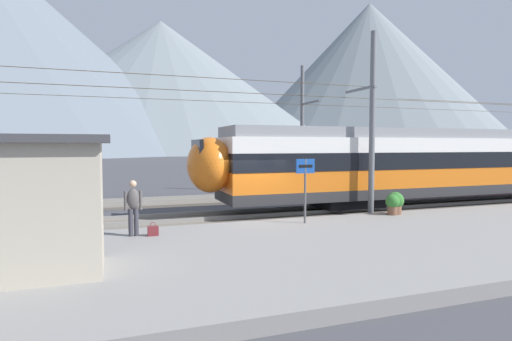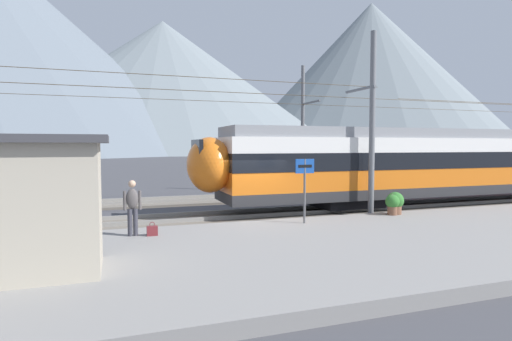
{
  "view_description": "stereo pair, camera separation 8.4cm",
  "coord_description": "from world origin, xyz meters",
  "px_view_note": "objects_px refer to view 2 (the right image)",
  "views": [
    {
      "loc": [
        -5.24,
        -15.0,
        3.06
      ],
      "look_at": [
        0.96,
        2.56,
        1.92
      ],
      "focal_mm": 28.74,
      "sensor_mm": 36.0,
      "label": 1
    },
    {
      "loc": [
        -5.16,
        -15.02,
        3.06
      ],
      "look_at": [
        0.96,
        2.56,
        1.92
      ],
      "focal_mm": 28.74,
      "sensor_mm": 36.0,
      "label": 2
    }
  ],
  "objects_px": {
    "potted_plant_platform_edge": "(392,203)",
    "catenary_mast_mid": "(370,123)",
    "platform_sign": "(305,176)",
    "potted_plant_by_shelter": "(395,202)",
    "train_near_platform": "(492,161)",
    "passenger_walking": "(132,205)",
    "catenary_mast_far_side": "(304,127)",
    "platform_shelter": "(10,205)",
    "handbag_beside_passenger": "(152,231)"
  },
  "relations": [
    {
      "from": "train_near_platform",
      "to": "catenary_mast_far_side",
      "type": "distance_m",
      "value": 10.75
    },
    {
      "from": "passenger_walking",
      "to": "potted_plant_platform_edge",
      "type": "xyz_separation_m",
      "value": [
        9.82,
        0.54,
        -0.47
      ]
    },
    {
      "from": "platform_shelter",
      "to": "catenary_mast_far_side",
      "type": "bearing_deg",
      "value": 46.44
    },
    {
      "from": "potted_plant_by_shelter",
      "to": "platform_shelter",
      "type": "bearing_deg",
      "value": -163.04
    },
    {
      "from": "handbag_beside_passenger",
      "to": "catenary_mast_far_side",
      "type": "bearing_deg",
      "value": 47.09
    },
    {
      "from": "train_near_platform",
      "to": "catenary_mast_far_side",
      "type": "height_order",
      "value": "catenary_mast_far_side"
    },
    {
      "from": "passenger_walking",
      "to": "handbag_beside_passenger",
      "type": "relative_size",
      "value": 4.03
    },
    {
      "from": "train_near_platform",
      "to": "passenger_walking",
      "type": "relative_size",
      "value": 18.88
    },
    {
      "from": "potted_plant_platform_edge",
      "to": "catenary_mast_mid",
      "type": "bearing_deg",
      "value": 100.51
    },
    {
      "from": "catenary_mast_mid",
      "to": "platform_sign",
      "type": "relative_size",
      "value": 17.07
    },
    {
      "from": "catenary_mast_mid",
      "to": "handbag_beside_passenger",
      "type": "height_order",
      "value": "catenary_mast_mid"
    },
    {
      "from": "platform_sign",
      "to": "handbag_beside_passenger",
      "type": "relative_size",
      "value": 5.39
    },
    {
      "from": "catenary_mast_mid",
      "to": "platform_shelter",
      "type": "bearing_deg",
      "value": -157.88
    },
    {
      "from": "passenger_walking",
      "to": "catenary_mast_far_side",
      "type": "bearing_deg",
      "value": 45.22
    },
    {
      "from": "catenary_mast_far_side",
      "to": "platform_sign",
      "type": "relative_size",
      "value": 17.07
    },
    {
      "from": "catenary_mast_mid",
      "to": "platform_shelter",
      "type": "distance_m",
      "value": 13.28
    },
    {
      "from": "platform_sign",
      "to": "passenger_walking",
      "type": "xyz_separation_m",
      "value": [
        -5.8,
        -0.13,
        -0.71
      ]
    },
    {
      "from": "handbag_beside_passenger",
      "to": "potted_plant_platform_edge",
      "type": "bearing_deg",
      "value": 4.29
    },
    {
      "from": "catenary_mast_mid",
      "to": "potted_plant_platform_edge",
      "type": "bearing_deg",
      "value": -79.49
    },
    {
      "from": "potted_plant_platform_edge",
      "to": "potted_plant_by_shelter",
      "type": "xyz_separation_m",
      "value": [
        0.24,
        0.14,
        0.02
      ]
    },
    {
      "from": "platform_sign",
      "to": "handbag_beside_passenger",
      "type": "distance_m",
      "value": 5.46
    },
    {
      "from": "passenger_walking",
      "to": "potted_plant_by_shelter",
      "type": "relative_size",
      "value": 1.91
    },
    {
      "from": "passenger_walking",
      "to": "platform_shelter",
      "type": "bearing_deg",
      "value": -128.84
    },
    {
      "from": "handbag_beside_passenger",
      "to": "potted_plant_by_shelter",
      "type": "bearing_deg",
      "value": 5.01
    },
    {
      "from": "potted_plant_platform_edge",
      "to": "potted_plant_by_shelter",
      "type": "bearing_deg",
      "value": 30.16
    },
    {
      "from": "platform_shelter",
      "to": "catenary_mast_mid",
      "type": "bearing_deg",
      "value": 22.12
    },
    {
      "from": "catenary_mast_mid",
      "to": "potted_plant_by_shelter",
      "type": "relative_size",
      "value": 43.67
    },
    {
      "from": "passenger_walking",
      "to": "potted_plant_platform_edge",
      "type": "relative_size",
      "value": 2.1
    },
    {
      "from": "catenary_mast_mid",
      "to": "passenger_walking",
      "type": "bearing_deg",
      "value": -169.57
    },
    {
      "from": "platform_shelter",
      "to": "potted_plant_by_shelter",
      "type": "bearing_deg",
      "value": 16.96
    },
    {
      "from": "potted_plant_by_shelter",
      "to": "catenary_mast_far_side",
      "type": "bearing_deg",
      "value": 84.41
    },
    {
      "from": "platform_sign",
      "to": "potted_plant_by_shelter",
      "type": "relative_size",
      "value": 2.56
    },
    {
      "from": "catenary_mast_mid",
      "to": "platform_sign",
      "type": "xyz_separation_m",
      "value": [
        -3.79,
        -1.63,
        -2.0
      ]
    },
    {
      "from": "train_near_platform",
      "to": "platform_sign",
      "type": "height_order",
      "value": "train_near_platform"
    },
    {
      "from": "platform_sign",
      "to": "train_near_platform",
      "type": "bearing_deg",
      "value": 15.02
    },
    {
      "from": "platform_sign",
      "to": "handbag_beside_passenger",
      "type": "height_order",
      "value": "platform_sign"
    },
    {
      "from": "platform_shelter",
      "to": "potted_plant_platform_edge",
      "type": "bearing_deg",
      "value": 16.68
    },
    {
      "from": "catenary_mast_far_side",
      "to": "platform_shelter",
      "type": "distance_m",
      "value": 19.93
    },
    {
      "from": "passenger_walking",
      "to": "handbag_beside_passenger",
      "type": "distance_m",
      "value": 0.98
    },
    {
      "from": "catenary_mast_far_side",
      "to": "handbag_beside_passenger",
      "type": "relative_size",
      "value": 91.99
    },
    {
      "from": "catenary_mast_mid",
      "to": "platform_sign",
      "type": "bearing_deg",
      "value": -156.69
    },
    {
      "from": "platform_sign",
      "to": "potted_plant_platform_edge",
      "type": "height_order",
      "value": "platform_sign"
    },
    {
      "from": "handbag_beside_passenger",
      "to": "potted_plant_platform_edge",
      "type": "xyz_separation_m",
      "value": [
        9.26,
        0.7,
        0.32
      ]
    },
    {
      "from": "platform_sign",
      "to": "passenger_walking",
      "type": "height_order",
      "value": "platform_sign"
    },
    {
      "from": "train_near_platform",
      "to": "catenary_mast_mid",
      "type": "bearing_deg",
      "value": -168.81
    },
    {
      "from": "catenary_mast_mid",
      "to": "catenary_mast_far_side",
      "type": "relative_size",
      "value": 1.0
    },
    {
      "from": "potted_plant_platform_edge",
      "to": "potted_plant_by_shelter",
      "type": "distance_m",
      "value": 0.27
    },
    {
      "from": "platform_sign",
      "to": "potted_plant_by_shelter",
      "type": "distance_m",
      "value": 4.45
    },
    {
      "from": "train_near_platform",
      "to": "potted_plant_platform_edge",
      "type": "relative_size",
      "value": 39.59
    },
    {
      "from": "catenary_mast_far_side",
      "to": "potted_plant_platform_edge",
      "type": "relative_size",
      "value": 47.89
    }
  ]
}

